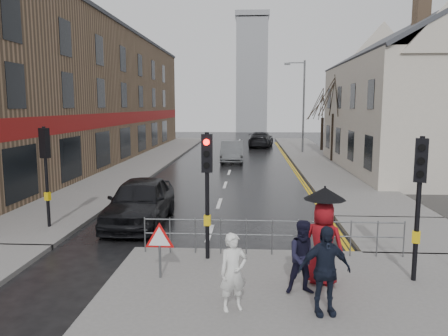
# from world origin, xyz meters

# --- Properties ---
(ground) EXTENTS (120.00, 120.00, 0.00)m
(ground) POSITION_xyz_m (0.00, 0.00, 0.00)
(ground) COLOR black
(ground) RESTS_ON ground
(near_pavement) EXTENTS (10.00, 9.00, 0.14)m
(near_pavement) POSITION_xyz_m (3.00, -3.50, 0.07)
(near_pavement) COLOR #605E5B
(near_pavement) RESTS_ON ground
(left_pavement) EXTENTS (4.00, 44.00, 0.14)m
(left_pavement) POSITION_xyz_m (-6.50, 23.00, 0.07)
(left_pavement) COLOR #605E5B
(left_pavement) RESTS_ON ground
(right_pavement) EXTENTS (4.00, 40.00, 0.14)m
(right_pavement) POSITION_xyz_m (6.50, 25.00, 0.07)
(right_pavement) COLOR #605E5B
(right_pavement) RESTS_ON ground
(pavement_bridge_right) EXTENTS (4.00, 4.20, 0.14)m
(pavement_bridge_right) POSITION_xyz_m (6.50, 3.00, 0.07)
(pavement_bridge_right) COLOR #605E5B
(pavement_bridge_right) RESTS_ON ground
(building_left_terrace) EXTENTS (8.00, 42.00, 10.00)m
(building_left_terrace) POSITION_xyz_m (-12.00, 22.00, 5.00)
(building_left_terrace) COLOR #87694E
(building_left_terrace) RESTS_ON ground
(building_right_cream) EXTENTS (9.00, 16.40, 10.10)m
(building_right_cream) POSITION_xyz_m (12.00, 18.00, 4.78)
(building_right_cream) COLOR #BBB3A3
(building_right_cream) RESTS_ON ground
(church_tower) EXTENTS (5.00, 5.00, 18.00)m
(church_tower) POSITION_xyz_m (1.50, 62.00, 9.00)
(church_tower) COLOR gray
(church_tower) RESTS_ON ground
(traffic_signal_near_left) EXTENTS (0.28, 0.27, 3.40)m
(traffic_signal_near_left) POSITION_xyz_m (0.20, 0.20, 2.46)
(traffic_signal_near_left) COLOR black
(traffic_signal_near_left) RESTS_ON near_pavement
(traffic_signal_near_right) EXTENTS (0.34, 0.33, 3.40)m
(traffic_signal_near_right) POSITION_xyz_m (5.20, -1.00, 2.46)
(traffic_signal_near_right) COLOR black
(traffic_signal_near_right) RESTS_ON near_pavement
(traffic_signal_far_left) EXTENTS (0.34, 0.33, 3.40)m
(traffic_signal_far_left) POSITION_xyz_m (-5.50, 3.00, 2.46)
(traffic_signal_far_left) COLOR black
(traffic_signal_far_left) RESTS_ON left_pavement
(guard_railing_front) EXTENTS (7.14, 0.04, 1.00)m
(guard_railing_front) POSITION_xyz_m (1.95, 0.60, 0.86)
(guard_railing_front) COLOR #595B5E
(guard_railing_front) RESTS_ON near_pavement
(warning_sign) EXTENTS (0.80, 0.07, 1.35)m
(warning_sign) POSITION_xyz_m (-0.80, -1.21, 1.04)
(warning_sign) COLOR #595B5E
(warning_sign) RESTS_ON near_pavement
(street_lamp) EXTENTS (1.83, 0.25, 8.00)m
(street_lamp) POSITION_xyz_m (5.82, 28.00, 4.71)
(street_lamp) COLOR #595B5E
(street_lamp) RESTS_ON right_pavement
(tree_near) EXTENTS (2.40, 2.40, 6.58)m
(tree_near) POSITION_xyz_m (7.50, 22.00, 5.14)
(tree_near) COLOR black
(tree_near) RESTS_ON right_pavement
(tree_far) EXTENTS (2.40, 2.40, 5.64)m
(tree_far) POSITION_xyz_m (8.00, 30.00, 4.42)
(tree_far) COLOR black
(tree_far) RESTS_ON right_pavement
(pedestrian_a) EXTENTS (0.68, 0.57, 1.58)m
(pedestrian_a) POSITION_xyz_m (1.01, -2.76, 0.93)
(pedestrian_a) COLOR silver
(pedestrian_a) RESTS_ON near_pavement
(pedestrian_b) EXTENTS (0.85, 0.69, 1.63)m
(pedestrian_b) POSITION_xyz_m (2.52, -1.89, 0.96)
(pedestrian_b) COLOR black
(pedestrian_b) RESTS_ON near_pavement
(pedestrian_with_umbrella) EXTENTS (1.11, 0.96, 2.27)m
(pedestrian_with_umbrella) POSITION_xyz_m (3.01, -1.33, 1.32)
(pedestrian_with_umbrella) COLOR maroon
(pedestrian_with_umbrella) RESTS_ON near_pavement
(pedestrian_d) EXTENTS (1.10, 0.60, 1.78)m
(pedestrian_d) POSITION_xyz_m (2.79, -2.82, 1.03)
(pedestrian_d) COLOR black
(pedestrian_d) RESTS_ON near_pavement
(car_parked) EXTENTS (2.03, 4.92, 1.67)m
(car_parked) POSITION_xyz_m (-2.60, 4.00, 0.83)
(car_parked) COLOR black
(car_parked) RESTS_ON ground
(car_mid) EXTENTS (1.76, 4.79, 1.57)m
(car_mid) POSITION_xyz_m (-0.04, 21.79, 0.78)
(car_mid) COLOR #4D5052
(car_mid) RESTS_ON ground
(car_far) EXTENTS (2.88, 5.68, 1.58)m
(car_far) POSITION_xyz_m (2.45, 34.13, 0.79)
(car_far) COLOR black
(car_far) RESTS_ON ground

